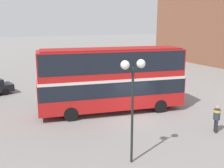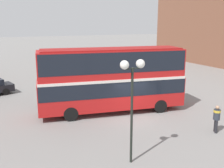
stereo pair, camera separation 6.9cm
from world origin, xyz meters
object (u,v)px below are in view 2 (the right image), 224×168
object	(u,v)px
pedestrian_foreground	(217,116)
double_decker_bus	(112,76)
parked_car_kerb_far	(119,73)
street_lamp_twin_globe	(132,81)

from	to	relation	value
pedestrian_foreground	double_decker_bus	bearing A→B (deg)	-23.94
pedestrian_foreground	parked_car_kerb_far	world-z (taller)	pedestrian_foreground
double_decker_bus	pedestrian_foreground	size ratio (longest dim) A/B	6.42
pedestrian_foreground	street_lamp_twin_globe	distance (m)	7.35
double_decker_bus	parked_car_kerb_far	size ratio (longest dim) A/B	2.50
double_decker_bus	parked_car_kerb_far	world-z (taller)	double_decker_bus
pedestrian_foreground	street_lamp_twin_globe	bearing A→B (deg)	40.02
pedestrian_foreground	parked_car_kerb_far	distance (m)	16.97
double_decker_bus	parked_car_kerb_far	xyz separation A→B (m)	(6.00, 10.48, -2.09)
pedestrian_foreground	parked_car_kerb_far	bearing A→B (deg)	-63.30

